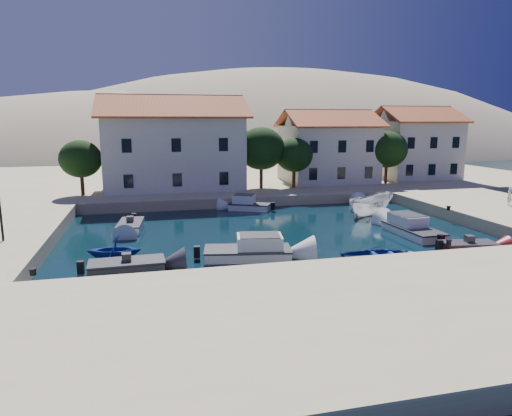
{
  "coord_description": "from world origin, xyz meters",
  "views": [
    {
      "loc": [
        -8.92,
        -21.47,
        8.14
      ],
      "look_at": [
        -1.44,
        9.48,
        2.0
      ],
      "focal_mm": 32.0,
      "sensor_mm": 36.0,
      "label": 1
    }
  ],
  "objects_px": {
    "rowboat_south": "(383,262)",
    "building_right": "(414,142)",
    "cabin_cruiser_south": "(248,251)",
    "pedestrian": "(509,196)",
    "building_left": "(173,141)",
    "building_mid": "(328,146)",
    "boat_east": "(371,215)",
    "cabin_cruiser_east": "(413,229)"
  },
  "relations": [
    {
      "from": "rowboat_south",
      "to": "building_right",
      "type": "bearing_deg",
      "value": -29.41
    },
    {
      "from": "cabin_cruiser_south",
      "to": "pedestrian",
      "type": "bearing_deg",
      "value": 24.85
    },
    {
      "from": "building_left",
      "to": "rowboat_south",
      "type": "xyz_separation_m",
      "value": [
        10.27,
        -26.44,
        -5.94
      ]
    },
    {
      "from": "building_mid",
      "to": "rowboat_south",
      "type": "relative_size",
      "value": 2.21
    },
    {
      "from": "rowboat_south",
      "to": "building_left",
      "type": "bearing_deg",
      "value": 26.57
    },
    {
      "from": "building_mid",
      "to": "cabin_cruiser_south",
      "type": "bearing_deg",
      "value": -121.55
    },
    {
      "from": "pedestrian",
      "to": "boat_east",
      "type": "bearing_deg",
      "value": -36.62
    },
    {
      "from": "building_left",
      "to": "pedestrian",
      "type": "height_order",
      "value": "building_left"
    },
    {
      "from": "building_left",
      "to": "building_right",
      "type": "xyz_separation_m",
      "value": [
        30.0,
        2.0,
        -0.46
      ]
    },
    {
      "from": "boat_east",
      "to": "building_left",
      "type": "bearing_deg",
      "value": 23.59
    },
    {
      "from": "building_right",
      "to": "cabin_cruiser_south",
      "type": "xyz_separation_m",
      "value": [
        -27.23,
        -25.81,
        -5.0
      ]
    },
    {
      "from": "building_left",
      "to": "cabin_cruiser_east",
      "type": "relative_size",
      "value": 2.78
    },
    {
      "from": "rowboat_south",
      "to": "building_mid",
      "type": "bearing_deg",
      "value": -10.39
    },
    {
      "from": "cabin_cruiser_south",
      "to": "cabin_cruiser_east",
      "type": "distance_m",
      "value": 13.0
    },
    {
      "from": "cabin_cruiser_east",
      "to": "pedestrian",
      "type": "xyz_separation_m",
      "value": [
        11.5,
        3.81,
        1.34
      ]
    },
    {
      "from": "building_left",
      "to": "cabin_cruiser_south",
      "type": "height_order",
      "value": "building_left"
    },
    {
      "from": "building_mid",
      "to": "cabin_cruiser_south",
      "type": "distance_m",
      "value": 29.5
    },
    {
      "from": "building_mid",
      "to": "pedestrian",
      "type": "relative_size",
      "value": 6.42
    },
    {
      "from": "building_left",
      "to": "boat_east",
      "type": "xyz_separation_m",
      "value": [
        15.89,
        -14.13,
        -5.94
      ]
    },
    {
      "from": "building_right",
      "to": "rowboat_south",
      "type": "distance_m",
      "value": 35.04
    },
    {
      "from": "building_mid",
      "to": "building_right",
      "type": "distance_m",
      "value": 12.04
    },
    {
      "from": "building_left",
      "to": "building_right",
      "type": "distance_m",
      "value": 30.07
    },
    {
      "from": "building_right",
      "to": "cabin_cruiser_south",
      "type": "bearing_deg",
      "value": -136.53
    },
    {
      "from": "building_mid",
      "to": "cabin_cruiser_east",
      "type": "bearing_deg",
      "value": -96.41
    },
    {
      "from": "building_left",
      "to": "cabin_cruiser_south",
      "type": "bearing_deg",
      "value": -83.37
    },
    {
      "from": "building_left",
      "to": "building_right",
      "type": "height_order",
      "value": "building_left"
    },
    {
      "from": "building_mid",
      "to": "rowboat_south",
      "type": "bearing_deg",
      "value": -105.72
    },
    {
      "from": "rowboat_south",
      "to": "pedestrian",
      "type": "relative_size",
      "value": 2.91
    },
    {
      "from": "rowboat_south",
      "to": "cabin_cruiser_east",
      "type": "height_order",
      "value": "cabin_cruiser_east"
    },
    {
      "from": "pedestrian",
      "to": "cabin_cruiser_east",
      "type": "bearing_deg",
      "value": -1.99
    },
    {
      "from": "building_left",
      "to": "pedestrian",
      "type": "relative_size",
      "value": 8.99
    },
    {
      "from": "building_left",
      "to": "building_right",
      "type": "bearing_deg",
      "value": 3.81
    },
    {
      "from": "building_mid",
      "to": "boat_east",
      "type": "relative_size",
      "value": 2.01
    },
    {
      "from": "building_right",
      "to": "pedestrian",
      "type": "distance_m",
      "value": 19.95
    },
    {
      "from": "building_right",
      "to": "rowboat_south",
      "type": "bearing_deg",
      "value": -124.74
    },
    {
      "from": "cabin_cruiser_east",
      "to": "boat_east",
      "type": "xyz_separation_m",
      "value": [
        0.39,
        7.06,
        -0.48
      ]
    },
    {
      "from": "building_right",
      "to": "rowboat_south",
      "type": "xyz_separation_m",
      "value": [
        -19.73,
        -28.44,
        -5.47
      ]
    },
    {
      "from": "cabin_cruiser_south",
      "to": "building_left",
      "type": "bearing_deg",
      "value": 106.63
    },
    {
      "from": "cabin_cruiser_east",
      "to": "pedestrian",
      "type": "distance_m",
      "value": 12.19
    },
    {
      "from": "building_right",
      "to": "cabin_cruiser_east",
      "type": "bearing_deg",
      "value": -122.0
    },
    {
      "from": "building_right",
      "to": "cabin_cruiser_east",
      "type": "distance_m",
      "value": 27.8
    },
    {
      "from": "cabin_cruiser_south",
      "to": "rowboat_south",
      "type": "bearing_deg",
      "value": -9.33
    }
  ]
}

